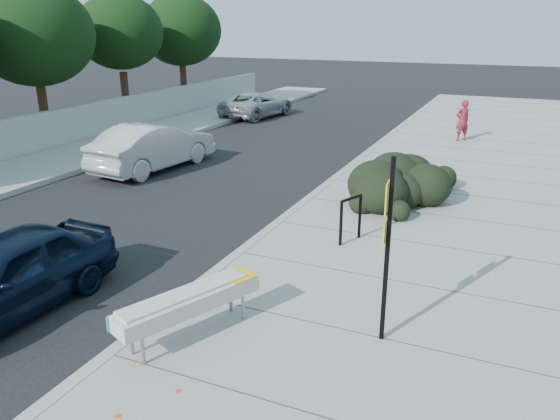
{
  "coord_description": "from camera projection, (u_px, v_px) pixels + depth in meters",
  "views": [
    {
      "loc": [
        5.0,
        -7.16,
        4.69
      ],
      "look_at": [
        0.7,
        2.54,
        1.0
      ],
      "focal_mm": 35.0,
      "sensor_mm": 36.0,
      "label": 1
    }
  ],
  "objects": [
    {
      "name": "pedestrian",
      "position": [
        463.0,
        120.0,
        21.58
      ],
      "size": [
        0.69,
        0.68,
        1.61
      ],
      "primitive_type": "imported",
      "rotation": [
        0.0,
        0.0,
        3.86
      ],
      "color": "maroon",
      "rests_on": "sidewalk_near"
    },
    {
      "name": "sidewalk_near",
      "position": [
        533.0,
        246.0,
        11.78
      ],
      "size": [
        11.2,
        50.0,
        0.15
      ],
      "primitive_type": "cube",
      "color": "gray",
      "rests_on": "ground"
    },
    {
      "name": "suv_silver",
      "position": [
        257.0,
        104.0,
        27.93
      ],
      "size": [
        2.68,
        4.76,
        1.26
      ],
      "primitive_type": "imported",
      "rotation": [
        0.0,
        0.0,
        3.0
      ],
      "color": "#A2A4A8",
      "rests_on": "ground"
    },
    {
      "name": "bike_rack",
      "position": [
        351.0,
        215.0,
        11.67
      ],
      "size": [
        0.31,
        0.65,
        1.01
      ],
      "rotation": [
        0.0,
        0.0,
        -0.4
      ],
      "color": "black",
      "rests_on": "sidewalk_near"
    },
    {
      "name": "sedan_navy",
      "position": [
        4.0,
        276.0,
        9.03
      ],
      "size": [
        1.76,
        4.11,
        1.38
      ],
      "primitive_type": "imported",
      "rotation": [
        0.0,
        0.0,
        -0.03
      ],
      "color": "black",
      "rests_on": "ground"
    },
    {
      "name": "tree_far_d",
      "position": [
        33.0,
        34.0,
        20.82
      ],
      "size": [
        4.6,
        4.6,
        6.16
      ],
      "color": "#332114",
      "rests_on": "ground"
    },
    {
      "name": "curb_near",
      "position": [
        294.0,
        211.0,
        13.92
      ],
      "size": [
        0.22,
        50.0,
        0.17
      ],
      "primitive_type": "cube",
      "color": "#9E9E99",
      "rests_on": "ground"
    },
    {
      "name": "curb_far",
      "position": [
        57.0,
        177.0,
        16.99
      ],
      "size": [
        0.22,
        50.0,
        0.17
      ],
      "primitive_type": "cube",
      "color": "#9E9E99",
      "rests_on": "ground"
    },
    {
      "name": "wagon_silver",
      "position": [
        153.0,
        146.0,
        17.99
      ],
      "size": [
        2.11,
        4.79,
        1.53
      ],
      "primitive_type": "imported",
      "rotation": [
        0.0,
        0.0,
        3.03
      ],
      "color": "silver",
      "rests_on": "ground"
    },
    {
      "name": "bench",
      "position": [
        189.0,
        302.0,
        8.13
      ],
      "size": [
        1.37,
        2.35,
        0.71
      ],
      "rotation": [
        0.0,
        0.0,
        -0.4
      ],
      "color": "gray",
      "rests_on": "sidewalk_near"
    },
    {
      "name": "sidewalk_far",
      "position": [
        22.0,
        172.0,
        17.57
      ],
      "size": [
        3.0,
        50.0,
        0.15
      ],
      "primitive_type": "cube",
      "color": "gray",
      "rests_on": "ground"
    },
    {
      "name": "hedge",
      "position": [
        408.0,
        174.0,
        14.48
      ],
      "size": [
        2.71,
        3.95,
        1.35
      ],
      "primitive_type": "ellipsoid",
      "rotation": [
        0.0,
        0.0,
        -0.27
      ],
      "color": "black",
      "rests_on": "sidewalk_near"
    },
    {
      "name": "tree_far_f",
      "position": [
        181.0,
        30.0,
        29.45
      ],
      "size": [
        4.4,
        4.4,
        6.07
      ],
      "color": "#332114",
      "rests_on": "ground"
    },
    {
      "name": "ground",
      "position": [
        186.0,
        301.0,
        9.63
      ],
      "size": [
        120.0,
        120.0,
        0.0
      ],
      "primitive_type": "plane",
      "color": "black",
      "rests_on": "ground"
    },
    {
      "name": "sign_post",
      "position": [
        387.0,
        241.0,
        7.72
      ],
      "size": [
        0.12,
        0.33,
        2.82
      ],
      "rotation": [
        0.0,
        0.0,
        0.11
      ],
      "color": "black",
      "rests_on": "sidewalk_near"
    },
    {
      "name": "tree_far_e",
      "position": [
        120.0,
        32.0,
        25.14
      ],
      "size": [
        4.0,
        4.0,
        5.9
      ],
      "color": "#332114",
      "rests_on": "ground"
    }
  ]
}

